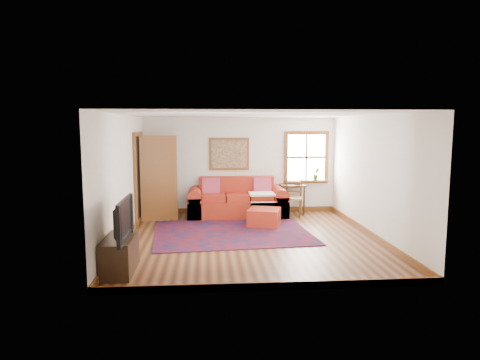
{
  "coord_description": "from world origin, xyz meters",
  "views": [
    {
      "loc": [
        -0.88,
        -8.42,
        2.29
      ],
      "look_at": [
        -0.18,
        0.6,
        1.13
      ],
      "focal_mm": 32.0,
      "sensor_mm": 36.0,
      "label": 1
    }
  ],
  "objects": [
    {
      "name": "doorway",
      "position": [
        -2.21,
        1.78,
        1.07
      ],
      "size": [
        0.89,
        1.08,
        2.14
      ],
      "color": "black",
      "rests_on": "ground"
    },
    {
      "name": "ladder_back_chair",
      "position": [
        1.3,
        2.16,
        0.51
      ],
      "size": [
        0.55,
        0.54,
        0.94
      ],
      "color": "tan",
      "rests_on": "ground"
    },
    {
      "name": "television",
      "position": [
        -2.24,
        -1.94,
        0.87
      ],
      "size": [
        0.14,
        1.1,
        0.63
      ],
      "primitive_type": "imported",
      "rotation": [
        0.0,
        0.0,
        1.57
      ],
      "color": "black",
      "rests_on": "media_cabinet"
    },
    {
      "name": "room_envelope",
      "position": [
        0.0,
        0.02,
        1.65
      ],
      "size": [
        5.04,
        5.54,
        2.52
      ],
      "color": "silver",
      "rests_on": "ground"
    },
    {
      "name": "ground",
      "position": [
        0.0,
        0.0,
        0.0
      ],
      "size": [
        5.5,
        5.5,
        0.0
      ],
      "primitive_type": "plane",
      "color": "#3A1D0F",
      "rests_on": "ground"
    },
    {
      "name": "candle_hurricane",
      "position": [
        -2.21,
        -1.44,
        0.64
      ],
      "size": [
        0.12,
        0.12,
        0.18
      ],
      "color": "silver",
      "rests_on": "media_cabinet"
    },
    {
      "name": "red_leather_sofa",
      "position": [
        -0.12,
        2.27,
        0.32
      ],
      "size": [
        2.49,
        1.03,
        0.97
      ],
      "color": "#9D2514",
      "rests_on": "ground"
    },
    {
      "name": "framed_artwork",
      "position": [
        -0.3,
        2.71,
        1.55
      ],
      "size": [
        1.05,
        0.07,
        0.85
      ],
      "color": "brown",
      "rests_on": "ground"
    },
    {
      "name": "persian_rug",
      "position": [
        -0.36,
        0.53,
        0.01
      ],
      "size": [
        3.49,
        2.89,
        0.02
      ],
      "primitive_type": "cube",
      "rotation": [
        0.0,
        0.0,
        0.09
      ],
      "color": "#5E0D14",
      "rests_on": "ground"
    },
    {
      "name": "window",
      "position": [
        1.78,
        2.7,
        1.31
      ],
      "size": [
        1.18,
        0.2,
        1.38
      ],
      "color": "white",
      "rests_on": "ground"
    },
    {
      "name": "red_ottoman",
      "position": [
        0.42,
        1.14,
        0.2
      ],
      "size": [
        0.86,
        0.86,
        0.39
      ],
      "primitive_type": "cube",
      "rotation": [
        0.0,
        0.0,
        -0.29
      ],
      "color": "#9D2514",
      "rests_on": "ground"
    },
    {
      "name": "side_table",
      "position": [
        1.33,
        2.45,
        0.64
      ],
      "size": [
        0.64,
        0.48,
        0.76
      ],
      "color": "black",
      "rests_on": "ground"
    },
    {
      "name": "media_cabinet",
      "position": [
        -2.26,
        -1.8,
        0.28
      ],
      "size": [
        0.45,
        1.01,
        0.56
      ],
      "primitive_type": "cube",
      "color": "black",
      "rests_on": "ground"
    }
  ]
}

